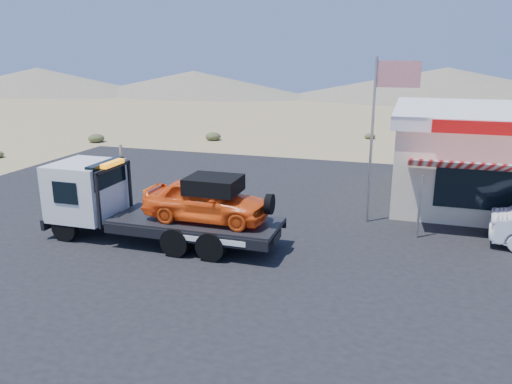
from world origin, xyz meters
TOP-DOWN VIEW (x-y plane):
  - ground at (0.00, 0.00)m, footprint 120.00×120.00m
  - asphalt_lot at (2.00, 3.00)m, footprint 32.00×24.00m
  - tow_truck at (-1.86, 0.39)m, footprint 7.86×2.33m
  - flagpole at (4.93, 4.50)m, footprint 1.55×0.10m
  - desert_scrub at (-14.51, 6.85)m, footprint 25.77×34.35m
  - distant_hills at (-9.77, 55.14)m, footprint 126.00×48.00m

SIDE VIEW (x-z plane):
  - ground at x=0.00m, z-range 0.00..0.00m
  - asphalt_lot at x=2.00m, z-range 0.00..0.02m
  - desert_scrub at x=-14.51m, z-range -0.06..0.63m
  - tow_truck at x=-1.86m, z-range 0.10..2.73m
  - distant_hills at x=-9.77m, z-range -0.21..3.99m
  - flagpole at x=4.93m, z-range 0.76..6.76m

